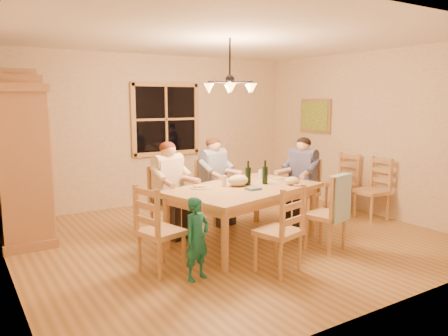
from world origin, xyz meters
TOP-DOWN VIEW (x-y plane):
  - floor at (0.00, 0.00)m, footprint 5.50×5.50m
  - ceiling at (0.00, 0.00)m, footprint 5.50×5.00m
  - wall_back at (0.00, 2.50)m, footprint 5.50×0.02m
  - wall_left at (-2.75, 0.00)m, footprint 0.02×5.00m
  - wall_right at (2.75, 0.00)m, footprint 0.02×5.00m
  - window at (0.20, 2.47)m, footprint 1.30×0.06m
  - painting at (2.71, 1.20)m, footprint 0.06×0.78m
  - chandelier at (-0.00, 0.00)m, footprint 0.77×0.68m
  - armoire at (-2.42, 1.52)m, footprint 0.66×1.40m
  - dining_table at (0.06, -0.26)m, footprint 2.24×1.68m
  - chair_far_left at (-0.66, 0.54)m, footprint 0.53×0.51m
  - chair_far_right at (0.20, 0.76)m, footprint 0.53×0.51m
  - chair_near_left at (-0.20, -1.30)m, footprint 0.53×0.51m
  - chair_near_right at (0.77, -1.05)m, footprint 0.53×0.51m
  - chair_end_left at (-1.29, -0.60)m, footprint 0.51×0.53m
  - chair_end_right at (1.40, 0.08)m, footprint 0.51×0.53m
  - adult_woman at (-0.66, 0.54)m, footprint 0.47×0.50m
  - adult_plaid_man at (0.20, 0.76)m, footprint 0.47×0.50m
  - adult_slate_man at (1.40, 0.08)m, footprint 0.50×0.47m
  - towel at (0.82, -1.24)m, footprint 0.39×0.19m
  - wine_bottle_a at (0.18, -0.18)m, footprint 0.08×0.08m
  - wine_bottle_b at (0.41, -0.25)m, footprint 0.08×0.08m
  - plate_woman at (-0.47, -0.02)m, footprint 0.26×0.26m
  - plate_plaid at (0.27, 0.09)m, footprint 0.26×0.26m
  - plate_slate at (0.74, -0.12)m, footprint 0.26×0.26m
  - wine_glass_a at (-0.14, -0.08)m, footprint 0.06×0.06m
  - wine_glass_b at (0.59, 0.08)m, footprint 0.06×0.06m
  - cap at (0.70, -0.49)m, footprint 0.20×0.20m
  - napkin at (0.05, -0.48)m, footprint 0.21×0.18m
  - cloth_bundle at (0.03, -0.17)m, footprint 0.28×0.22m
  - child at (-1.06, -1.01)m, footprint 0.37×0.30m
  - chair_spare_front at (2.45, -0.40)m, footprint 0.46×0.48m
  - chair_spare_back at (2.45, 0.24)m, footprint 0.45×0.47m

SIDE VIEW (x-z plane):
  - floor at x=0.00m, z-range 0.00..0.00m
  - chair_far_left at x=-0.66m, z-range -0.19..0.80m
  - chair_far_right at x=0.20m, z-range -0.19..0.80m
  - chair_near_left at x=-0.20m, z-range -0.19..0.80m
  - chair_near_right at x=0.77m, z-range -0.19..0.80m
  - chair_end_left at x=-1.29m, z-range -0.19..0.80m
  - chair_end_right at x=1.40m, z-range -0.19..0.80m
  - chair_spare_front at x=2.45m, z-range -0.19..0.80m
  - chair_spare_back at x=2.45m, z-range -0.19..0.80m
  - child at x=-1.06m, z-range 0.00..0.90m
  - dining_table at x=0.06m, z-range 0.28..1.04m
  - towel at x=0.82m, z-range 0.41..0.99m
  - plate_woman at x=-0.47m, z-range 0.76..0.78m
  - plate_plaid at x=0.27m, z-range 0.76..0.78m
  - plate_slate at x=0.74m, z-range 0.76..0.78m
  - napkin at x=0.05m, z-range 0.76..0.79m
  - cap at x=0.70m, z-range 0.76..0.87m
  - wine_glass_a at x=-0.14m, z-range 0.76..0.90m
  - wine_glass_b at x=0.59m, z-range 0.76..0.90m
  - cloth_bundle at x=0.03m, z-range 0.76..0.91m
  - adult_woman at x=-0.66m, z-range 0.40..1.28m
  - adult_plaid_man at x=0.20m, z-range 0.40..1.28m
  - adult_slate_man at x=1.40m, z-range 0.40..1.28m
  - wine_bottle_a at x=0.18m, z-range 0.76..1.09m
  - wine_bottle_b at x=0.41m, z-range 0.76..1.09m
  - armoire at x=-2.42m, z-range -0.09..2.21m
  - wall_back at x=0.00m, z-range 0.00..2.70m
  - wall_left at x=-2.75m, z-range 0.00..2.70m
  - wall_right at x=2.75m, z-range 0.00..2.70m
  - window at x=0.20m, z-range 0.90..2.20m
  - painting at x=2.71m, z-range 1.28..1.92m
  - chandelier at x=0.00m, z-range 1.72..2.43m
  - ceiling at x=0.00m, z-range 2.69..2.71m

